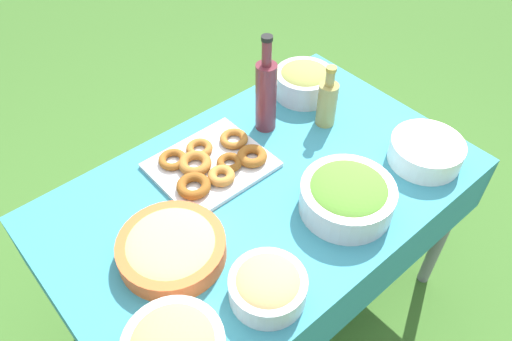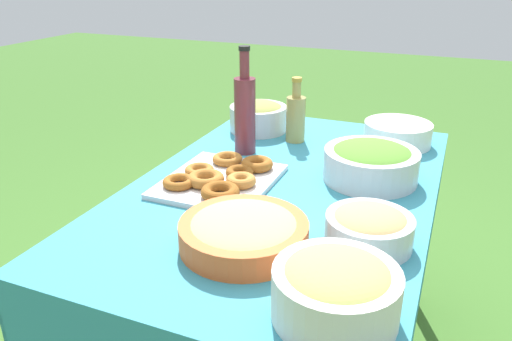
{
  "view_description": "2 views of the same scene",
  "coord_description": "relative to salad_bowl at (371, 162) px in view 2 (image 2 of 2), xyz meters",
  "views": [
    {
      "loc": [
        0.74,
        0.82,
        1.99
      ],
      "look_at": [
        0.02,
        -0.01,
        0.85
      ],
      "focal_mm": 35.0,
      "sensor_mm": 36.0,
      "label": 1
    },
    {
      "loc": [
        1.33,
        0.46,
        1.41
      ],
      "look_at": [
        0.06,
        -0.07,
        0.83
      ],
      "focal_mm": 35.0,
      "sensor_mm": 36.0,
      "label": 2
    }
  ],
  "objects": [
    {
      "name": "picnic_table",
      "position": [
        0.14,
        -0.24,
        -0.16
      ],
      "size": [
        1.42,
        0.89,
        0.77
      ],
      "color": "teal",
      "rests_on": "ground_plane"
    },
    {
      "name": "salad_bowl",
      "position": [
        0.0,
        0.0,
        0.0
      ],
      "size": [
        0.29,
        0.29,
        0.12
      ],
      "color": "silver",
      "rests_on": "picnic_table"
    },
    {
      "name": "pasta_bowl",
      "position": [
        0.51,
        -0.21,
        -0.02
      ],
      "size": [
        0.31,
        0.31,
        0.08
      ],
      "color": "#E05B28",
      "rests_on": "picnic_table"
    },
    {
      "name": "donut_platter",
      "position": [
        0.21,
        -0.42,
        -0.04
      ],
      "size": [
        0.38,
        0.32,
        0.05
      ],
      "color": "silver",
      "rests_on": "picnic_table"
    },
    {
      "name": "plate_stack",
      "position": [
        -0.37,
        0.03,
        -0.02
      ],
      "size": [
        0.25,
        0.25,
        0.08
      ],
      "color": "white",
      "rests_on": "picnic_table"
    },
    {
      "name": "olive_oil_bottle",
      "position": [
        -0.26,
        -0.33,
        0.03
      ],
      "size": [
        0.07,
        0.07,
        0.25
      ],
      "color": "#998E4C",
      "rests_on": "picnic_table"
    },
    {
      "name": "wine_bottle",
      "position": [
        -0.07,
        -0.46,
        0.09
      ],
      "size": [
        0.08,
        0.08,
        0.38
      ],
      "color": "maroon",
      "rests_on": "picnic_table"
    },
    {
      "name": "bread_bowl",
      "position": [
        0.39,
        0.07,
        -0.01
      ],
      "size": [
        0.21,
        0.21,
        0.1
      ],
      "color": "silver",
      "rests_on": "picnic_table"
    },
    {
      "name": "fruit_bowl",
      "position": [
        0.68,
        0.06,
        0.0
      ],
      "size": [
        0.25,
        0.25,
        0.13
      ],
      "color": "silver",
      "rests_on": "picnic_table"
    },
    {
      "name": "olive_bowl",
      "position": [
        -0.32,
        -0.51,
        0.0
      ],
      "size": [
        0.23,
        0.23,
        0.12
      ],
      "color": "silver",
      "rests_on": "picnic_table"
    }
  ]
}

